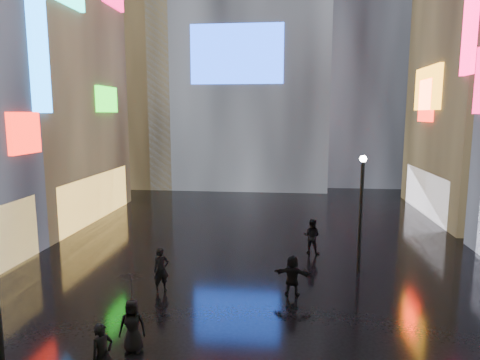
# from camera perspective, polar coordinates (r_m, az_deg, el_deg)

# --- Properties ---
(ground) EXTENTS (140.00, 140.00, 0.00)m
(ground) POSITION_cam_1_polar(r_m,az_deg,el_deg) (21.73, 2.32, -9.85)
(ground) COLOR black
(ground) RESTS_ON ground
(building_left_far) EXTENTS (10.28, 12.00, 22.00)m
(building_left_far) POSITION_cam_1_polar(r_m,az_deg,el_deg) (31.96, -27.74, 15.08)
(building_left_far) COLOR black
(building_left_far) RESTS_ON ground
(tower_flank_right) EXTENTS (12.00, 12.00, 34.00)m
(tower_flank_right) POSITION_cam_1_polar(r_m,az_deg,el_deg) (48.22, 16.25, 20.52)
(tower_flank_right) COLOR black
(tower_flank_right) RESTS_ON ground
(tower_flank_left) EXTENTS (10.00, 10.00, 26.00)m
(tower_flank_left) POSITION_cam_1_polar(r_m,az_deg,el_deg) (45.63, -14.08, 16.19)
(tower_flank_left) COLOR black
(tower_flank_left) RESTS_ON ground
(lamp_far) EXTENTS (0.30, 0.30, 5.20)m
(lamp_far) POSITION_cam_1_polar(r_m,az_deg,el_deg) (19.38, 15.84, -3.47)
(lamp_far) COLOR black
(lamp_far) RESTS_ON ground
(pedestrian_4) EXTENTS (0.84, 0.61, 1.59)m
(pedestrian_4) POSITION_cam_1_polar(r_m,az_deg,el_deg) (13.63, -14.16, -18.33)
(pedestrian_4) COLOR black
(pedestrian_4) RESTS_ON ground
(pedestrian_5) EXTENTS (1.53, 0.68, 1.60)m
(pedestrian_5) POSITION_cam_1_polar(r_m,az_deg,el_deg) (16.96, 7.00, -12.54)
(pedestrian_5) COLOR black
(pedestrian_5) RESTS_ON ground
(pedestrian_6) EXTENTS (0.76, 0.71, 1.74)m
(pedestrian_6) POSITION_cam_1_polar(r_m,az_deg,el_deg) (17.49, -10.48, -11.69)
(pedestrian_6) COLOR black
(pedestrian_6) RESTS_ON ground
(pedestrian_7) EXTENTS (1.02, 0.90, 1.76)m
(pedestrian_7) POSITION_cam_1_polar(r_m,az_deg,el_deg) (21.92, 9.54, -7.40)
(pedestrian_7) COLOR black
(pedestrian_7) RESTS_ON ground
(umbrella_2) EXTENTS (1.09, 1.08, 0.80)m
(umbrella_2) POSITION_cam_1_polar(r_m,az_deg,el_deg) (13.14, -14.36, -13.67)
(umbrella_2) COLOR black
(umbrella_2) RESTS_ON pedestrian_4
(pedestrian_8) EXTENTS (0.68, 0.73, 1.67)m
(pedestrian_8) POSITION_cam_1_polar(r_m,az_deg,el_deg) (12.36, -17.86, -21.34)
(pedestrian_8) COLOR black
(pedestrian_8) RESTS_ON ground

